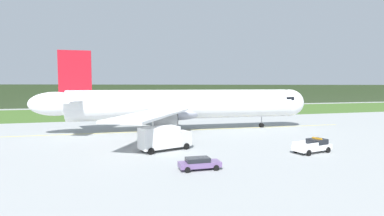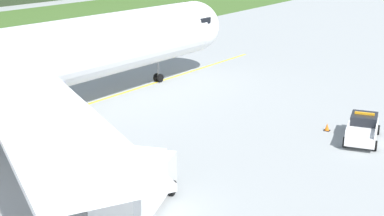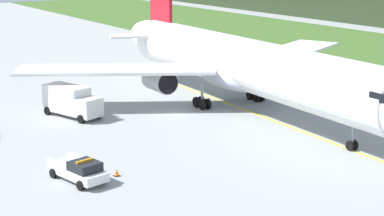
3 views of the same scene
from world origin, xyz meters
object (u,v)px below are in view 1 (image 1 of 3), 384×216
staff_car (199,163)px  ops_pickup_truck (313,146)px  apron_cone (302,146)px  airliner (182,105)px  catering_truck (164,138)px

staff_car → ops_pickup_truck: bearing=11.5°
apron_cone → ops_pickup_truck: bearing=-99.6°
airliner → apron_cone: (12.11, -21.51, -4.75)m
catering_truck → staff_car: catering_truck is taller
airliner → apron_cone: bearing=-60.6°
ops_pickup_truck → catering_truck: size_ratio=0.76×
airliner → ops_pickup_truck: airliner is taller
apron_cone → staff_car: bearing=-160.0°
apron_cone → catering_truck: bearing=168.5°
airliner → staff_car: airliner is taller
staff_car → catering_truck: bearing=99.5°
ops_pickup_truck → apron_cone: size_ratio=9.55×
airliner → catering_truck: airliner is taller
catering_truck → apron_cone: (19.31, -3.92, -1.48)m
ops_pickup_truck → catering_truck: bearing=160.0°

